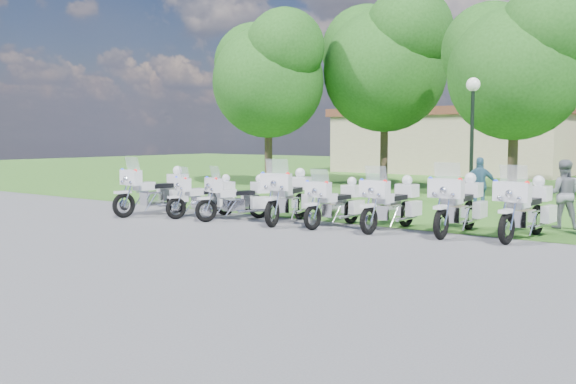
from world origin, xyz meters
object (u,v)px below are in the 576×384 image
Objects in this scene: motorcycle_6 at (458,203)px; bystander_c at (480,185)px; motorcycle_5 at (391,203)px; motorcycle_2 at (238,197)px; motorcycle_1 at (205,196)px; bystander_b at (563,194)px; motorcycle_3 at (289,195)px; motorcycle_0 at (155,190)px; motorcycle_4 at (336,202)px; motorcycle_7 at (525,207)px; lamp_post at (473,110)px.

bystander_c is (-1.06, 4.43, 0.12)m from motorcycle_6.
motorcycle_5 is 4.85m from bystander_c.
motorcycle_2 is 1.26× the size of bystander_c.
motorcycle_1 is 9.68m from bystander_b.
motorcycle_3 is 0.99× the size of motorcycle_6.
motorcycle_0 reaches higher than motorcycle_4.
motorcycle_7 is (6.03, 0.93, -0.01)m from motorcycle_3.
motorcycle_5 is 4.39m from bystander_b.
lamp_post is (1.44, 5.84, 2.52)m from motorcycle_4.
motorcycle_0 is 11.32m from bystander_b.
lamp_post is at bearing -56.41° from bystander_b.
motorcycle_3 is at bearing 11.12° from motorcycle_5.
bystander_b is (7.78, 3.57, 0.23)m from motorcycle_2.
motorcycle_2 is 4.46m from motorcycle_5.
motorcycle_0 is 1.00× the size of motorcycle_3.
bystander_c is at bearing -133.47° from motorcycle_0.
motorcycle_3 is 7.04m from lamp_post.
motorcycle_5 is at bearing -151.78° from motorcycle_1.
motorcycle_5 is 3.16m from motorcycle_7.
motorcycle_3 is 1.44m from motorcycle_4.
bystander_b is at bearing -92.97° from motorcycle_7.
motorcycle_0 is 1.66m from motorcycle_1.
bystander_c is at bearing -54.39° from motorcycle_7.
motorcycle_3 is at bearing -115.73° from lamp_post.
motorcycle_0 is 0.99× the size of motorcycle_6.
motorcycle_4 is 1.34× the size of bystander_c.
motorcycle_2 is 0.82× the size of motorcycle_6.
motorcycle_5 is at bearing 12.35° from motorcycle_6.
motorcycle_4 is at bearing 10.19° from motorcycle_6.
motorcycle_2 is at bearing 33.91° from bystander_c.
motorcycle_0 is at bearing 23.76° from bystander_c.
lamp_post is 2.40× the size of bystander_b.
motorcycle_7 is at bearing -161.65° from motorcycle_0.
motorcycle_3 reaches higher than motorcycle_4.
motorcycle_6 is (7.16, 1.25, 0.11)m from motorcycle_1.
bystander_b is (8.97, 3.63, 0.25)m from motorcycle_1.
motorcycle_0 reaches higher than motorcycle_5.
motorcycle_4 is 3.14m from motorcycle_6.
bystander_b is 1.03× the size of bystander_c.
motorcycle_5 is (7.16, 1.33, -0.05)m from motorcycle_0.
bystander_b is at bearing -136.61° from motorcycle_5.
motorcycle_7 is 0.61× the size of lamp_post.
bystander_c is (0.58, -0.77, -2.31)m from lamp_post.
motorcycle_2 is 2.95m from motorcycle_4.
bystander_b reaches higher than motorcycle_0.
motorcycle_1 is 1.25× the size of bystander_c.
motorcycle_5 is (5.57, 0.86, 0.06)m from motorcycle_1.
motorcycle_1 is at bearing 8.38° from motorcycle_6.
motorcycle_2 is (2.77, 0.54, -0.09)m from motorcycle_0.
motorcycle_0 is 1.06× the size of motorcycle_5.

